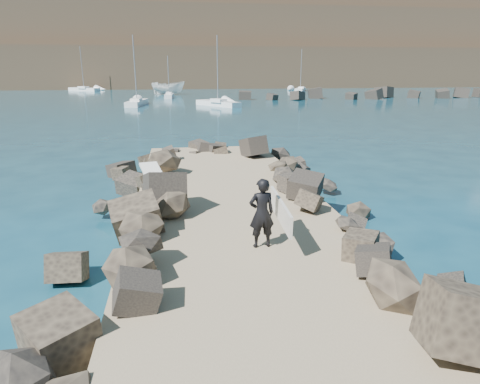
{
  "coord_description": "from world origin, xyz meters",
  "views": [
    {
      "loc": [
        -1.6,
        -11.92,
        4.7
      ],
      "look_at": [
        0.0,
        -1.0,
        1.5
      ],
      "focal_mm": 32.0,
      "sensor_mm": 36.0,
      "label": 1
    }
  ],
  "objects": [
    {
      "name": "ground",
      "position": [
        0.0,
        0.0,
        0.0
      ],
      "size": [
        800.0,
        800.0,
        0.0
      ],
      "primitive_type": "plane",
      "color": "#0F384C",
      "rests_on": "ground"
    },
    {
      "name": "jetty",
      "position": [
        0.0,
        -2.0,
        0.3
      ],
      "size": [
        6.0,
        26.0,
        0.6
      ],
      "primitive_type": "cube",
      "color": "#8C7759",
      "rests_on": "ground"
    },
    {
      "name": "riprap_left",
      "position": [
        -2.9,
        -1.5,
        0.5
      ],
      "size": [
        2.6,
        22.0,
        1.0
      ],
      "primitive_type": "cube",
      "color": "black",
      "rests_on": "ground"
    },
    {
      "name": "riprap_right",
      "position": [
        2.9,
        -1.5,
        0.5
      ],
      "size": [
        2.6,
        22.0,
        1.0
      ],
      "primitive_type": "cube",
      "color": "black",
      "rests_on": "ground"
    },
    {
      "name": "breakwater_secondary",
      "position": [
        35.0,
        55.0,
        0.6
      ],
      "size": [
        52.0,
        4.0,
        1.2
      ],
      "primitive_type": "cube",
      "color": "black",
      "rests_on": "ground"
    },
    {
      "name": "headland",
      "position": [
        10.0,
        160.0,
        16.0
      ],
      "size": [
        360.0,
        140.0,
        32.0
      ],
      "primitive_type": "cube",
      "color": "#2D4919",
      "rests_on": "ground"
    },
    {
      "name": "surfboard_resting",
      "position": [
        -2.4,
        2.24,
        1.04
      ],
      "size": [
        1.23,
        2.58,
        0.08
      ],
      "primitive_type": "cube",
      "rotation": [
        0.0,
        0.0,
        0.25
      ],
      "color": "white",
      "rests_on": "riprap_left"
    },
    {
      "name": "boat_imported",
      "position": [
        -2.95,
        70.21,
        1.2
      ],
      "size": [
        6.57,
        3.62,
        2.4
      ],
      "primitive_type": "imported",
      "rotation": [
        0.0,
        0.0,
        1.35
      ],
      "color": "silver",
      "rests_on": "ground"
    },
    {
      "name": "surfer_with_board",
      "position": [
        0.34,
        -2.63,
        1.45
      ],
      "size": [
        0.81,
        2.08,
        1.68
      ],
      "color": "black",
      "rests_on": "jetty"
    },
    {
      "name": "sailboat_c",
      "position": [
        3.71,
        43.81,
        0.35
      ],
      "size": [
        5.42,
        6.95,
        8.78
      ],
      "color": "white",
      "rests_on": "ground"
    },
    {
      "name": "sailboat_e",
      "position": [
        -21.14,
        86.34,
        0.35
      ],
      "size": [
        7.26,
        5.97,
        9.28
      ],
      "color": "white",
      "rests_on": "ground"
    },
    {
      "name": "sailboat_b",
      "position": [
        -2.68,
        60.66,
        0.35
      ],
      "size": [
        1.56,
        5.53,
        6.76
      ],
      "color": "white",
      "rests_on": "ground"
    },
    {
      "name": "sailboat_a",
      "position": [
        -6.7,
        46.53,
        0.35
      ],
      "size": [
        2.54,
        7.55,
        8.89
      ],
      "color": "white",
      "rests_on": "ground"
    },
    {
      "name": "sailboat_d",
      "position": [
        24.62,
        78.38,
        0.35
      ],
      "size": [
        4.21,
        7.25,
        8.66
      ],
      "color": "white",
      "rests_on": "ground"
    }
  ]
}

